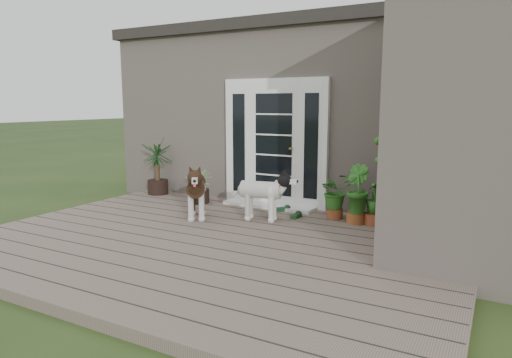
% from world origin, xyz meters
% --- Properties ---
extents(deck, '(6.20, 4.60, 0.12)m').
position_xyz_m(deck, '(0.00, 0.40, 0.06)').
color(deck, '#6B5B4C').
rests_on(deck, ground).
extents(house_main, '(7.40, 4.00, 3.10)m').
position_xyz_m(house_main, '(0.00, 4.65, 1.55)').
color(house_main, '#665E54').
rests_on(house_main, ground).
extents(roof_main, '(7.60, 4.20, 0.20)m').
position_xyz_m(roof_main, '(0.00, 4.65, 3.20)').
color(roof_main, '#2D2826').
rests_on(roof_main, house_main).
extents(house_wing, '(1.60, 2.40, 3.10)m').
position_xyz_m(house_wing, '(2.90, 1.50, 1.55)').
color(house_wing, '#665E54').
rests_on(house_wing, ground).
extents(door_unit, '(1.90, 0.14, 2.15)m').
position_xyz_m(door_unit, '(-0.20, 2.60, 1.19)').
color(door_unit, white).
rests_on(door_unit, deck).
extents(door_step, '(1.60, 0.40, 0.05)m').
position_xyz_m(door_step, '(-0.20, 2.40, 0.14)').
color(door_step, white).
rests_on(door_step, deck).
extents(brindle_dog, '(0.81, 0.95, 0.74)m').
position_xyz_m(brindle_dog, '(-0.83, 1.19, 0.49)').
color(brindle_dog, '#382414').
rests_on(brindle_dog, deck).
extents(white_dog, '(0.86, 0.49, 0.68)m').
position_xyz_m(white_dog, '(0.10, 1.55, 0.46)').
color(white_dog, white).
rests_on(white_dog, deck).
extents(spider_plant, '(0.74, 0.74, 0.65)m').
position_xyz_m(spider_plant, '(-1.43, 2.08, 0.45)').
color(spider_plant, '#839F62').
rests_on(spider_plant, deck).
extents(yucca, '(0.78, 0.78, 1.07)m').
position_xyz_m(yucca, '(-2.60, 2.37, 0.66)').
color(yucca, '#113313').
rests_on(yucca, deck).
extents(herb_a, '(0.69, 0.69, 0.63)m').
position_xyz_m(herb_a, '(1.05, 2.16, 0.43)').
color(herb_a, '#204D16').
rests_on(herb_a, deck).
extents(herb_b, '(0.61, 0.61, 0.64)m').
position_xyz_m(herb_b, '(1.40, 2.04, 0.44)').
color(herb_b, '#265518').
rests_on(herb_b, deck).
extents(herb_c, '(0.37, 0.37, 0.50)m').
position_xyz_m(herb_c, '(1.65, 2.13, 0.37)').
color(herb_c, '#185619').
rests_on(herb_c, deck).
extents(sapling, '(0.58, 0.58, 1.62)m').
position_xyz_m(sapling, '(1.97, 1.62, 0.93)').
color(sapling, '#194F16').
rests_on(sapling, deck).
extents(clog_left, '(0.13, 0.27, 0.08)m').
position_xyz_m(clog_left, '(0.52, 1.91, 0.16)').
color(clog_left, black).
rests_on(clog_left, deck).
extents(clog_right, '(0.27, 0.29, 0.08)m').
position_xyz_m(clog_right, '(0.15, 2.22, 0.16)').
color(clog_right, '#153620').
rests_on(clog_right, deck).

